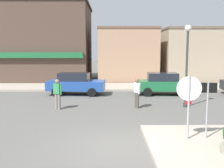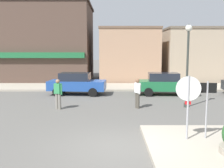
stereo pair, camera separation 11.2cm
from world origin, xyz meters
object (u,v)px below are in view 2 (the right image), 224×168
at_px(one_way_sign, 207,104).
at_px(pedestrian_crossing_far, 137,92).
at_px(stop_sign, 188,99).
at_px(parked_car_second, 165,83).
at_px(lamp_post, 188,54).
at_px(pedestrian_crossing_near, 58,93).
at_px(parked_car_nearest, 76,83).

height_order(one_way_sign, pedestrian_crossing_far, one_way_sign).
relative_size(stop_sign, parked_car_second, 0.56).
bearing_deg(stop_sign, lamp_post, 74.52).
bearing_deg(parked_car_second, pedestrian_crossing_near, -145.02).
relative_size(stop_sign, pedestrian_crossing_near, 1.43).
height_order(stop_sign, parked_car_nearest, stop_sign).
xyz_separation_m(stop_sign, pedestrian_crossing_near, (-5.40, 5.20, -0.65)).
bearing_deg(parked_car_second, pedestrian_crossing_far, -118.46).
xyz_separation_m(lamp_post, pedestrian_crossing_far, (-2.72, -0.23, -2.09)).
bearing_deg(pedestrian_crossing_near, pedestrian_crossing_far, 3.63).
xyz_separation_m(one_way_sign, parked_car_second, (0.55, 9.73, -0.52)).
distance_m(stop_sign, lamp_post, 6.08).
height_order(one_way_sign, lamp_post, lamp_post).
bearing_deg(lamp_post, stop_sign, -105.48).
bearing_deg(parked_car_nearest, stop_sign, -63.07).
height_order(pedestrian_crossing_near, pedestrian_crossing_far, same).
bearing_deg(pedestrian_crossing_far, parked_car_second, 61.54).
distance_m(one_way_sign, pedestrian_crossing_near, 7.94).
bearing_deg(parked_car_second, lamp_post, -85.10).
relative_size(lamp_post, pedestrian_crossing_far, 2.82).
distance_m(stop_sign, parked_car_nearest, 11.15).
bearing_deg(pedestrian_crossing_far, lamp_post, 4.76).
relative_size(parked_car_nearest, parked_car_second, 1.00).
bearing_deg(lamp_post, pedestrian_crossing_far, -175.24).
bearing_deg(lamp_post, one_way_sign, -99.23).
distance_m(stop_sign, parked_car_second, 9.93).
bearing_deg(pedestrian_crossing_far, stop_sign, -78.21).
xyz_separation_m(parked_car_nearest, pedestrian_crossing_far, (3.90, -4.45, 0.06)).
bearing_deg(pedestrian_crossing_far, parked_car_nearest, 131.20).
height_order(lamp_post, pedestrian_crossing_far, lamp_post).
height_order(stop_sign, pedestrian_crossing_far, stop_sign).
xyz_separation_m(parked_car_second, pedestrian_crossing_far, (-2.36, -4.36, 0.06)).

